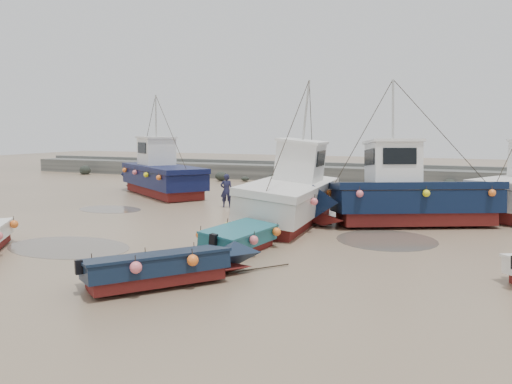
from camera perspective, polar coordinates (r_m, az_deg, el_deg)
ground at (r=18.74m, az=-5.86°, el=-5.50°), size 120.00×120.00×0.00m
seawall at (r=39.14m, az=9.96°, el=1.98°), size 60.00×4.92×1.50m
puddle_a at (r=18.77m, az=-20.65°, el=-5.89°), size 4.68×4.68×0.01m
puddle_b at (r=19.30m, az=14.69°, el=-5.31°), size 3.70×3.70×0.01m
puddle_c at (r=26.78m, az=-16.34°, el=-1.91°), size 3.47×3.47×0.01m
puddle_d at (r=26.51m, az=9.02°, el=-1.80°), size 5.22×5.22×0.01m
dinghy_1 at (r=13.63m, az=-9.88°, el=-8.04°), size 4.44×5.15×1.43m
dinghy_2 at (r=17.10m, az=-1.37°, el=-4.75°), size 2.16×5.17×1.43m
cabin_boat_0 at (r=32.28m, az=-11.04°, el=2.09°), size 9.77×7.30×6.22m
cabin_boat_1 at (r=22.16m, az=4.18°, el=-0.05°), size 3.25×10.69×6.22m
cabin_boat_2 at (r=22.16m, az=16.24°, el=-0.26°), size 9.62×5.80×6.22m
person at (r=26.46m, az=-3.38°, el=-1.75°), size 0.77×0.66×1.78m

